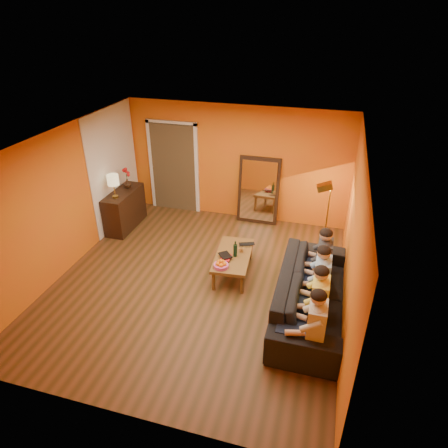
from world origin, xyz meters
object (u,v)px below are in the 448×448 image
(mirror_frame, at_px, (259,190))
(dog, at_px, (318,284))
(sofa, at_px, (311,293))
(person_far_left, at_px, (316,327))
(coffee_table, at_px, (233,264))
(laptop, at_px, (247,245))
(table_lamp, at_px, (114,186))
(floor_lamp, at_px, (327,218))
(vase, at_px, (127,183))
(sideboard, at_px, (125,209))
(person_mid_right, at_px, (321,280))
(tumbler, at_px, (241,250))
(person_mid_left, at_px, (319,302))
(person_far_right, at_px, (323,261))

(mirror_frame, height_order, dog, mirror_frame)
(sofa, height_order, person_far_left, person_far_left)
(coffee_table, distance_m, laptop, 0.45)
(table_lamp, xyz_separation_m, sofa, (4.24, -1.50, -0.72))
(floor_lamp, relative_size, vase, 7.38)
(sideboard, distance_m, person_mid_right, 4.69)
(tumbler, xyz_separation_m, vase, (-2.90, 1.22, 0.49))
(dog, xyz_separation_m, laptop, (-1.38, 0.72, 0.09))
(floor_lamp, bearing_deg, vase, 174.80)
(mirror_frame, xyz_separation_m, sofa, (1.45, -2.88, -0.38))
(sideboard, xyz_separation_m, sofa, (4.24, -1.80, -0.04))
(table_lamp, xyz_separation_m, vase, (0.00, 0.55, -0.16))
(sofa, xyz_separation_m, coffee_table, (-1.46, 0.71, -0.17))
(coffee_table, xyz_separation_m, person_mid_right, (1.59, -0.61, 0.40))
(mirror_frame, bearing_deg, laptop, -84.80)
(table_lamp, distance_m, floor_lamp, 4.39)
(person_far_left, bearing_deg, person_mid_left, 90.00)
(sofa, distance_m, person_far_right, 0.70)
(sideboard, xyz_separation_m, person_far_right, (4.37, -1.15, 0.18))
(tumbler, bearing_deg, person_far_left, -51.09)
(mirror_frame, bearing_deg, table_lamp, -153.68)
(floor_lamp, relative_size, laptop, 4.89)
(dog, bearing_deg, vase, 179.99)
(sideboard, distance_m, laptop, 3.05)
(floor_lamp, xyz_separation_m, dog, (0.00, -1.68, -0.38))
(table_lamp, bearing_deg, coffee_table, -15.94)
(sofa, distance_m, floor_lamp, 2.05)
(laptop, bearing_deg, vase, 141.50)
(floor_lamp, bearing_deg, sofa, -97.65)
(person_mid_left, bearing_deg, table_lamp, 155.96)
(sofa, xyz_separation_m, person_mid_left, (0.13, -0.45, 0.23))
(person_mid_left, xyz_separation_m, laptop, (-1.41, 1.51, -0.18))
(person_mid_right, distance_m, person_far_right, 0.55)
(person_mid_left, distance_m, person_far_right, 1.10)
(tumbler, bearing_deg, person_mid_left, -40.89)
(mirror_frame, distance_m, person_mid_left, 3.69)
(person_mid_left, bearing_deg, laptop, 133.19)
(coffee_table, relative_size, vase, 6.25)
(sideboard, xyz_separation_m, tumbler, (2.90, -0.97, 0.04))
(person_mid_left, bearing_deg, person_far_left, -90.00)
(coffee_table, relative_size, person_mid_left, 1.00)
(sideboard, relative_size, person_far_left, 0.97)
(person_far_right, bearing_deg, dog, -95.45)
(mirror_frame, height_order, person_far_left, mirror_frame)
(person_mid_right, height_order, vase, person_mid_right)
(laptop, bearing_deg, person_mid_right, -54.00)
(tumbler, bearing_deg, coffee_table, -135.00)
(coffee_table, height_order, floor_lamp, floor_lamp)
(table_lamp, bearing_deg, floor_lamp, 6.85)
(sideboard, relative_size, dog, 1.73)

